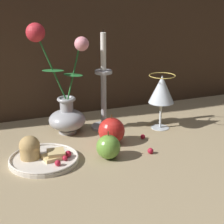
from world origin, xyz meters
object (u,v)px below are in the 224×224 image
at_px(candlestick, 104,96).
at_px(apple_near_glass, 108,147).
at_px(wine_glass, 162,91).
at_px(plate_with_pastries, 40,155).
at_px(vase, 64,103).
at_px(apple_beside_vase, 112,131).

relative_size(candlestick, apple_near_glass, 4.12).
bearing_deg(wine_glass, plate_with_pastries, -166.59).
height_order(vase, candlestick, vase).
xyz_separation_m(plate_with_pastries, apple_beside_vase, (0.23, 0.04, 0.02)).
bearing_deg(wine_glass, apple_beside_vase, -163.19).
bearing_deg(apple_beside_vase, apple_near_glass, -117.37).
xyz_separation_m(plate_with_pastries, wine_glass, (0.44, 0.10, 0.11)).
relative_size(wine_glass, candlestick, 0.56).
xyz_separation_m(vase, plate_with_pastries, (-0.12, -0.18, -0.09)).
bearing_deg(plate_with_pastries, wine_glass, 13.41).
bearing_deg(candlestick, plate_with_pastries, -145.70).
bearing_deg(apple_beside_vase, vase, 128.51).
relative_size(wine_glass, apple_near_glass, 2.29).
xyz_separation_m(wine_glass, apple_beside_vase, (-0.20, -0.06, -0.09)).
bearing_deg(wine_glass, candlestick, 158.78).
bearing_deg(candlestick, vase, 176.42).
distance_m(plate_with_pastries, wine_glass, 0.46).
relative_size(wine_glass, apple_beside_vase, 1.97).
relative_size(plate_with_pastries, apple_beside_vase, 2.06).
bearing_deg(candlestick, apple_near_glass, -107.55).
xyz_separation_m(vase, apple_beside_vase, (0.11, -0.14, -0.06)).
distance_m(plate_with_pastries, candlestick, 0.32).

